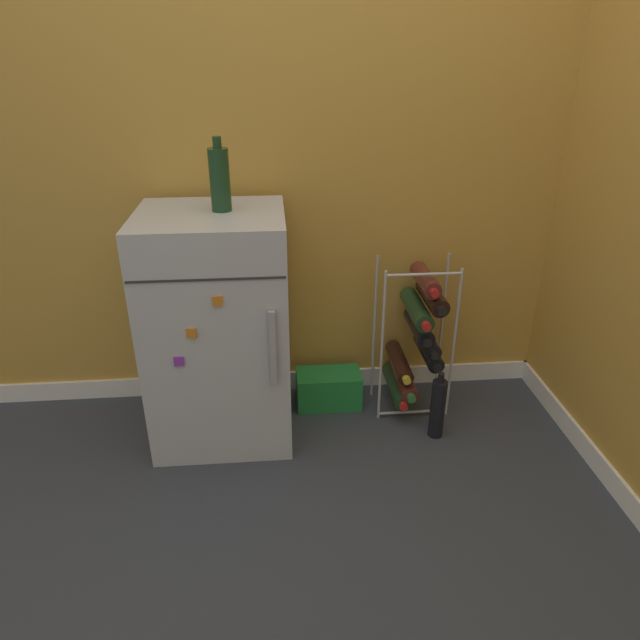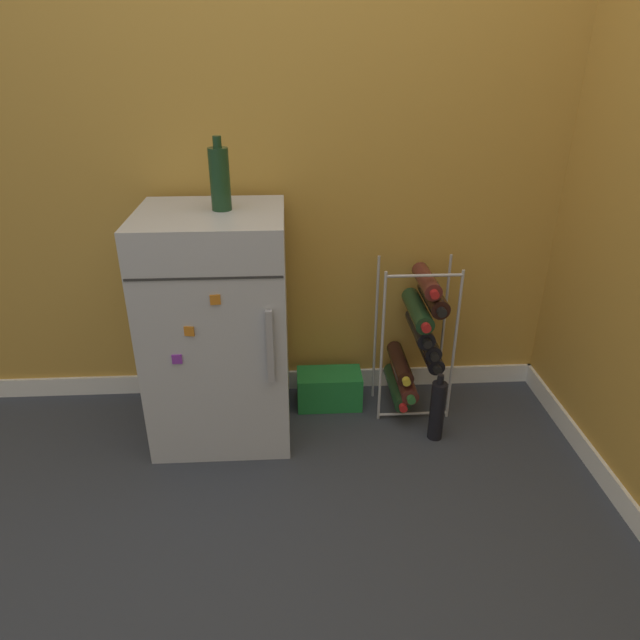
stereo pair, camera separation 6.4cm
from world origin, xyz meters
TOP-DOWN VIEW (x-y plane):
  - ground_plane at (0.00, 0.00)m, footprint 14.00×14.00m
  - wall_back at (0.00, 0.67)m, footprint 6.93×0.07m
  - mini_fridge at (-0.48, 0.36)m, footprint 0.54×0.51m
  - wine_rack at (0.35, 0.45)m, footprint 0.32×0.33m
  - soda_box at (-0.02, 0.49)m, footprint 0.29×0.16m
  - fridge_top_bottle at (-0.43, 0.38)m, footprint 0.07×0.07m
  - loose_bottle_floor at (0.40, 0.22)m, footprint 0.06×0.06m

SIDE VIEW (x-z plane):
  - ground_plane at x=0.00m, z-range 0.00..0.00m
  - soda_box at x=-0.02m, z-range 0.00..0.16m
  - loose_bottle_floor at x=0.40m, z-range -0.02..0.29m
  - wine_rack at x=0.35m, z-range 0.00..0.69m
  - mini_fridge at x=-0.48m, z-range 0.00..0.94m
  - fridge_top_bottle at x=-0.43m, z-range 0.92..1.19m
  - wall_back at x=0.00m, z-range -0.01..2.49m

